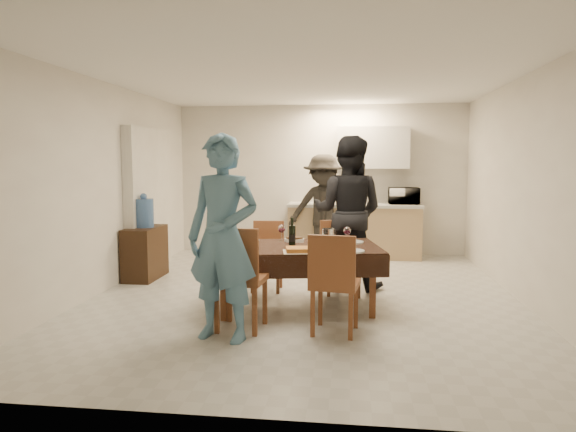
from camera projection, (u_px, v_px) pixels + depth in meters
The scene contains 33 objects.
floor at pixel (304, 296), 6.18m from camera, with size 5.00×6.00×0.02m, color #B6B6B1.
ceiling at pixel (305, 76), 5.91m from camera, with size 5.00×6.00×0.02m, color white.
wall_back at pixel (320, 180), 9.01m from camera, with size 5.00×0.02×2.60m, color silver.
wall_front at pixel (260, 213), 3.09m from camera, with size 5.00×0.02×2.60m, color silver.
wall_left at pixel (104, 187), 6.35m from camera, with size 0.02×6.00×2.60m, color silver.
wall_right at pixel (527, 190), 5.74m from camera, with size 0.02×6.00×2.60m, color silver.
stub_partition at pixel (149, 200), 7.55m from camera, with size 0.15×1.40×2.10m, color silver.
kitchen_base_cabinet at pixel (354, 232), 8.71m from camera, with size 2.20×0.60×0.86m, color tan.
kitchen_worktop at pixel (354, 205), 8.66m from camera, with size 2.24×0.64×0.05m, color #B9BAB5.
upper_cabinet at pixel (373, 148), 8.66m from camera, with size 1.20×0.34×0.70m, color silver.
dining_table at pixel (296, 249), 5.60m from camera, with size 1.95×1.35×0.70m.
chair_near_left at pixel (239, 268), 4.82m from camera, with size 0.50×0.50×0.54m.
chair_near_right at pixel (335, 274), 4.72m from camera, with size 0.49×0.49×0.52m.
chair_far_left at pixel (266, 250), 6.33m from camera, with size 0.40×0.40×0.47m.
chair_far_right at pixel (339, 251), 6.21m from camera, with size 0.49×0.50×0.48m.
console at pixel (145, 253), 7.10m from camera, with size 0.39×0.77×0.72m, color black.
water_jug at pixel (144, 213), 7.04m from camera, with size 0.26×0.26×0.39m, color #456EAF.
wine_bottle at pixel (292, 231), 5.63m from camera, with size 0.08×0.08×0.31m, color black, non-canonical shape.
water_pitcher at pixel (328, 238), 5.49m from camera, with size 0.13×0.13×0.20m, color white.
savoury_tart at pixel (302, 250), 5.20m from camera, with size 0.38×0.28×0.05m, color #B07333.
salad_bowl at pixel (325, 241), 5.73m from camera, with size 0.18×0.18×0.07m, color white.
mushroom_dish at pixel (294, 240), 5.87m from camera, with size 0.21×0.21×0.04m, color white.
wine_glass_a at pixel (242, 241), 5.41m from camera, with size 0.08×0.08×0.17m, color white, non-canonical shape.
wine_glass_b at pixel (347, 235), 5.76m from camera, with size 0.08×0.08×0.19m, color white, non-canonical shape.
wine_glass_c at pixel (282, 233), 5.90m from camera, with size 0.09×0.09×0.20m, color white, non-canonical shape.
plate_near_left at pixel (236, 249), 5.37m from camera, with size 0.25×0.25×0.01m, color white.
plate_near_right at pixel (351, 251), 5.22m from camera, with size 0.27×0.27×0.02m, color white.
plate_far_left at pixel (248, 240), 5.96m from camera, with size 0.27×0.27×0.02m, color white.
plate_far_right at pixel (351, 242), 5.82m from camera, with size 0.27×0.27×0.02m, color white.
microwave at pixel (404, 196), 8.55m from camera, with size 0.50×0.34×0.28m, color silver.
person_near at pixel (223, 238), 4.60m from camera, with size 0.68×0.45×1.87m, color teal.
person_far at pixel (348, 213), 6.53m from camera, with size 0.94×0.73×1.94m, color black.
person_kitchen at pixel (323, 208), 8.28m from camera, with size 1.12×0.64×1.73m, color black.
Camera 1 is at (0.55, -6.03, 1.61)m, focal length 32.00 mm.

